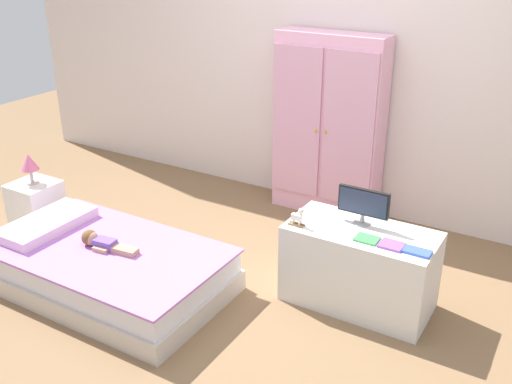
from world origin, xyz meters
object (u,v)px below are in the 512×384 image
table_lamp (29,163)px  rocking_horse_toy (298,217)px  doll (99,241)px  tv_stand (359,267)px  nightstand (37,208)px  book_purple (392,245)px  book_green (367,239)px  bed (110,269)px  book_blue (417,252)px  wardrobe (328,126)px  tv_monitor (363,204)px

table_lamp → rocking_horse_toy: bearing=6.5°
doll → table_lamp: (-0.92, 0.28, 0.23)m
tv_stand → rocking_horse_toy: 0.47m
nightstand → book_purple: 2.59m
rocking_horse_toy → book_green: bearing=5.8°
bed → book_green: bearing=20.7°
doll → book_purple: (1.64, 0.55, 0.18)m
book_blue → wardrobe: bearing=132.0°
tv_monitor → book_blue: tv_monitor is taller
bed → book_purple: bearing=19.0°
book_green → book_purple: 0.14m
nightstand → table_lamp: table_lamp is taller
wardrobe → book_purple: 1.50m
book_green → table_lamp: bearing=-173.7°
table_lamp → book_green: bearing=6.3°
tv_monitor → rocking_horse_toy: size_ratio=2.65×
doll → tv_stand: 1.57m
book_purple → wardrobe: bearing=128.0°
tv_stand → book_purple: book_purple is taller
bed → wardrobe: bearing=68.8°
wardrobe → bed: bearing=-111.2°
table_lamp → book_green: size_ratio=1.72×
doll → table_lamp: size_ratio=1.78×
book_blue → table_lamp: bearing=-174.3°
tv_stand → bed: bearing=-155.0°
doll → table_lamp: table_lamp is taller
wardrobe → table_lamp: bearing=-138.7°
book_blue → nightstand: bearing=-174.3°
table_lamp → tv_stand: size_ratio=0.26×
nightstand → tv_monitor: (2.32, 0.44, 0.42)m
wardrobe → book_purple: (0.91, -1.17, -0.20)m
book_green → book_blue: book_blue is taller
bed → doll: size_ratio=3.68×
book_blue → bed: bearing=-162.5°
table_lamp → tv_monitor: bearing=10.7°
book_blue → rocking_horse_toy: bearing=-176.6°
table_lamp → book_blue: bearing=5.7°
wardrobe → book_purple: wardrobe is taller
nightstand → tv_monitor: 2.40m
bed → doll: 0.19m
nightstand → book_purple: (2.55, 0.27, 0.30)m
doll → tv_stand: size_ratio=0.46×
bed → book_purple: 1.71m
wardrobe → book_purple: size_ratio=10.94×
tv_monitor → rocking_horse_toy: bearing=-145.7°
tv_monitor → nightstand: bearing=-169.3°
nightstand → tv_monitor: size_ratio=1.32×
bed → doll: (-0.06, -0.01, 0.18)m
tv_stand → book_blue: book_blue is taller
bed → book_blue: book_blue is taller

